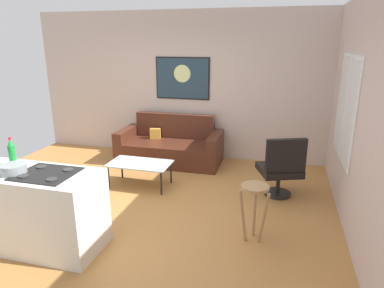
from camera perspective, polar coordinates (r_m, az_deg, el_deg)
name	(u,v)px	position (r m, az deg, el deg)	size (l,w,h in m)	color
ground	(145,209)	(4.91, -7.89, -10.65)	(6.40, 6.40, 0.04)	#AF773D
back_wall	(190,86)	(6.71, -0.27, 9.71)	(6.40, 0.05, 2.80)	beige
right_wall	(358,115)	(4.46, 26.02, 4.33)	(0.05, 6.40, 2.80)	beige
couch	(170,147)	(6.53, -3.62, -0.54)	(1.94, 0.91, 0.88)	#492317
coffee_table	(140,165)	(5.46, -8.72, -3.45)	(0.97, 0.55, 0.39)	silver
armchair	(281,168)	(5.14, 14.72, -3.87)	(0.73, 0.72, 0.94)	black
bar_stool	(255,198)	(3.97, 10.43, -8.96)	(0.37, 0.36, 0.68)	#A57B50
kitchen_counter	(28,208)	(4.28, -25.71, -9.68)	(1.67, 0.66, 0.91)	silver
soda_bottle_2	(12,153)	(4.32, -27.92, -1.32)	(0.07, 0.07, 0.33)	#188D32
mixing_bowl	(13,169)	(4.07, -27.71, -3.77)	(0.26, 0.26, 0.10)	gray
wall_painting	(182,78)	(6.69, -1.61, 10.94)	(1.07, 0.03, 0.81)	black
window	(346,108)	(5.03, 24.38, 5.53)	(0.03, 1.39, 1.40)	silver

